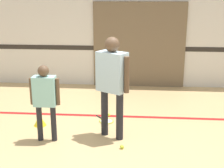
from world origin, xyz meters
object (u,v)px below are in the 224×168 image
Objects in this scene: training_cone at (40,120)px; person_student_left at (45,95)px; racket_spare_on_floor at (106,121)px; tennis_ball_near_instructor at (122,147)px; tennis_ball_by_spare_racket at (109,115)px; person_instructor at (112,77)px.

person_student_left is at bearing -61.97° from training_cone.
racket_spare_on_floor is at bearing 13.92° from training_cone.
racket_spare_on_floor is 1.17m from tennis_ball_near_instructor.
training_cone reaches higher than tennis_ball_near_instructor.
tennis_ball_by_spare_racket is at bearing 23.79° from training_cone.
person_instructor is at bearing -81.08° from tennis_ball_by_spare_racket.
training_cone is (-1.41, 0.37, -0.98)m from person_instructor.
racket_spare_on_floor is at bearing 135.49° from person_instructor.
person_instructor reaches higher than tennis_ball_near_instructor.
person_instructor reaches higher than racket_spare_on_floor.
person_student_left is 1.52m from racket_spare_on_floor.
racket_spare_on_floor is 2.05× the size of training_cone.
tennis_ball_by_spare_racket reaches higher than racket_spare_on_floor.
person_student_left is 1.69m from tennis_ball_by_spare_racket.
racket_spare_on_floor is 1.28m from training_cone.
person_instructor is 3.61× the size of racket_spare_on_floor.
person_instructor is 26.61× the size of tennis_ball_near_instructor.
person_instructor is 1.41m from tennis_ball_by_spare_racket.
person_student_left reaches higher than tennis_ball_near_instructor.
tennis_ball_near_instructor reaches higher than racket_spare_on_floor.
training_cone is at bearing -163.83° from person_instructor.
tennis_ball_by_spare_racket is (0.03, 0.25, 0.02)m from racket_spare_on_floor.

